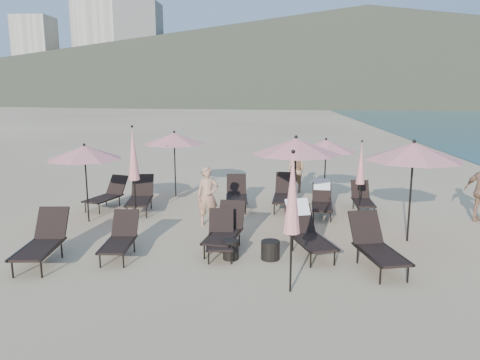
# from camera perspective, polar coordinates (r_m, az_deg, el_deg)

# --- Properties ---
(ground) EXTENTS (800.00, 800.00, 0.00)m
(ground) POSITION_cam_1_polar(r_m,az_deg,el_deg) (10.52, 5.30, -9.66)
(ground) COLOR #D6BA8C
(ground) RESTS_ON ground
(volcanic_headland) EXTENTS (690.00, 690.00, 55.00)m
(volcanic_headland) POSITION_cam_1_polar(r_m,az_deg,el_deg) (321.39, 17.06, 14.68)
(volcanic_headland) COLOR brown
(volcanic_headland) RESTS_ON ground
(hotel_skyline) EXTENTS (109.00, 82.00, 55.00)m
(hotel_skyline) POSITION_cam_1_polar(r_m,az_deg,el_deg) (296.82, -15.23, 14.67)
(hotel_skyline) COLOR beige
(hotel_skyline) RESTS_ON ground
(lounger_0) EXTENTS (0.84, 1.88, 1.05)m
(lounger_0) POSITION_cam_1_polar(r_m,az_deg,el_deg) (11.03, -22.92, -6.82)
(lounger_0) COLOR black
(lounger_0) RESTS_ON ground
(lounger_1) EXTENTS (0.69, 1.61, 0.91)m
(lounger_1) POSITION_cam_1_polar(r_m,az_deg,el_deg) (10.93, -14.40, -6.81)
(lounger_1) COLOR black
(lounger_1) RESTS_ON ground
(lounger_2) EXTENTS (0.71, 1.59, 0.89)m
(lounger_2) POSITION_cam_1_polar(r_m,az_deg,el_deg) (10.78, -2.36, -6.75)
(lounger_2) COLOR black
(lounger_2) RESTS_ON ground
(lounger_3) EXTENTS (0.94, 1.82, 1.00)m
(lounger_3) POSITION_cam_1_polar(r_m,az_deg,el_deg) (11.06, -1.78, -6.02)
(lounger_3) COLOR black
(lounger_3) RESTS_ON ground
(lounger_4) EXTENTS (1.16, 1.90, 1.12)m
(lounger_4) POSITION_cam_1_polar(r_m,az_deg,el_deg) (10.87, 8.13, -6.06)
(lounger_4) COLOR black
(lounger_4) RESTS_ON ground
(lounger_5) EXTENTS (1.05, 1.91, 1.04)m
(lounger_5) POSITION_cam_1_polar(r_m,az_deg,el_deg) (10.30, 16.27, -7.65)
(lounger_5) COLOR black
(lounger_5) RESTS_ON ground
(lounger_6) EXTENTS (1.09, 1.74, 0.94)m
(lounger_6) POSITION_cam_1_polar(r_m,az_deg,el_deg) (15.38, -15.84, -1.66)
(lounger_6) COLOR black
(lounger_6) RESTS_ON ground
(lounger_7) EXTENTS (0.90, 1.86, 1.03)m
(lounger_7) POSITION_cam_1_polar(r_m,az_deg,el_deg) (14.68, -12.04, -1.90)
(lounger_7) COLOR black
(lounger_7) RESTS_ON ground
(lounger_8) EXTENTS (0.77, 1.74, 0.97)m
(lounger_8) POSITION_cam_1_polar(r_m,az_deg,el_deg) (14.72, -0.43, -1.72)
(lounger_8) COLOR black
(lounger_8) RESTS_ON ground
(lounger_9) EXTENTS (0.82, 1.84, 1.03)m
(lounger_9) POSITION_cam_1_polar(r_m,az_deg,el_deg) (14.77, 5.52, -1.62)
(lounger_9) COLOR black
(lounger_9) RESTS_ON ground
(lounger_10) EXTENTS (0.71, 1.63, 0.98)m
(lounger_10) POSITION_cam_1_polar(r_m,az_deg,el_deg) (14.17, 9.96, -2.33)
(lounger_10) COLOR black
(lounger_10) RESTS_ON ground
(lounger_11) EXTENTS (0.60, 1.49, 0.85)m
(lounger_11) POSITION_cam_1_polar(r_m,az_deg,el_deg) (14.90, 14.69, -2.16)
(lounger_11) COLOR black
(lounger_11) RESTS_ON ground
(umbrella_open_0) EXTENTS (2.08, 2.08, 2.24)m
(umbrella_open_0) POSITION_cam_1_polar(r_m,az_deg,el_deg) (13.64, -18.42, 3.18)
(umbrella_open_0) COLOR black
(umbrella_open_0) RESTS_ON ground
(umbrella_open_1) EXTENTS (2.34, 2.34, 2.52)m
(umbrella_open_1) POSITION_cam_1_polar(r_m,az_deg,el_deg) (12.38, 6.83, 4.10)
(umbrella_open_1) COLOR black
(umbrella_open_1) RESTS_ON ground
(umbrella_open_2) EXTENTS (2.35, 2.35, 2.53)m
(umbrella_open_2) POSITION_cam_1_polar(r_m,az_deg,el_deg) (11.92, 20.39, 3.25)
(umbrella_open_2) COLOR black
(umbrella_open_2) RESTS_ON ground
(umbrella_open_3) EXTENTS (2.14, 2.14, 2.31)m
(umbrella_open_3) POSITION_cam_1_polar(r_m,az_deg,el_deg) (16.20, -8.02, 5.03)
(umbrella_open_3) COLOR black
(umbrella_open_3) RESTS_ON ground
(umbrella_open_4) EXTENTS (2.02, 2.02, 2.18)m
(umbrella_open_4) POSITION_cam_1_polar(r_m,az_deg,el_deg) (15.22, 10.43, 4.14)
(umbrella_open_4) COLOR black
(umbrella_open_4) RESTS_ON ground
(umbrella_closed_0) EXTENTS (0.31, 0.31, 2.66)m
(umbrella_closed_0) POSITION_cam_1_polar(r_m,az_deg,el_deg) (8.41, 6.39, -1.78)
(umbrella_closed_0) COLOR black
(umbrella_closed_0) RESTS_ON ground
(umbrella_closed_1) EXTENTS (0.26, 0.26, 2.26)m
(umbrella_closed_1) POSITION_cam_1_polar(r_m,az_deg,el_deg) (14.06, 14.53, 1.95)
(umbrella_closed_1) COLOR black
(umbrella_closed_1) RESTS_ON ground
(umbrella_closed_2) EXTENTS (0.32, 0.32, 2.72)m
(umbrella_closed_2) POSITION_cam_1_polar(r_m,az_deg,el_deg) (13.50, -12.88, 3.04)
(umbrella_closed_2) COLOR black
(umbrella_closed_2) RESTS_ON ground
(side_table_0) EXTENTS (0.35, 0.35, 0.43)m
(side_table_0) POSITION_cam_1_polar(r_m,az_deg,el_deg) (10.45, -1.13, -8.49)
(side_table_0) COLOR black
(side_table_0) RESTS_ON ground
(side_table_1) EXTENTS (0.42, 0.42, 0.42)m
(side_table_1) POSITION_cam_1_polar(r_m,az_deg,el_deg) (10.46, 3.72, -8.52)
(side_table_1) COLOR black
(side_table_1) RESTS_ON ground
(beachgoer_a) EXTENTS (0.65, 0.48, 1.64)m
(beachgoer_a) POSITION_cam_1_polar(r_m,az_deg,el_deg) (12.86, -3.98, -1.97)
(beachgoer_a) COLOR tan
(beachgoer_a) RESTS_ON ground
(beachgoer_b) EXTENTS (0.94, 0.96, 1.56)m
(beachgoer_b) POSITION_cam_1_polar(r_m,az_deg,el_deg) (17.10, 6.82, 1.11)
(beachgoer_b) COLOR #A87C56
(beachgoer_b) RESTS_ON ground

